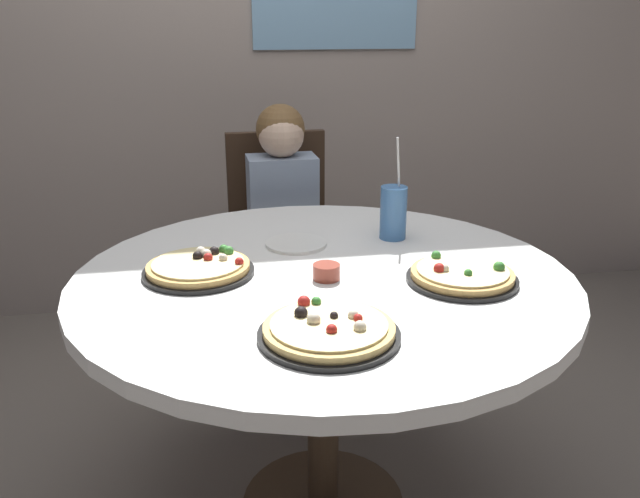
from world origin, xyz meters
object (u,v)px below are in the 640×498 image
at_px(sauce_bowl, 326,272).
at_px(plate_small, 296,244).
at_px(diner_child, 286,264).
at_px(soda_cup, 393,212).
at_px(pizza_cheese, 199,268).
at_px(pizza_pepperoni, 329,330).
at_px(dining_table, 323,304).
at_px(pizza_veggie, 462,275).
at_px(chair_wooden, 280,238).

distance_m(sauce_bowl, plate_small, 0.28).
xyz_separation_m(diner_child, soda_cup, (0.26, -0.53, 0.35)).
xyz_separation_m(pizza_cheese, pizza_pepperoni, (0.26, -0.42, -0.00)).
bearing_deg(plate_small, pizza_pepperoni, -91.77).
bearing_deg(soda_cup, pizza_cheese, -161.71).
xyz_separation_m(dining_table, diner_child, (0.00, 0.78, -0.18)).
relative_size(dining_table, sauce_bowl, 18.71).
bearing_deg(sauce_bowl, pizza_veggie, -13.05).
xyz_separation_m(diner_child, plate_small, (-0.04, -0.54, 0.27)).
bearing_deg(diner_child, pizza_veggie, -69.56).
bearing_deg(pizza_veggie, diner_child, 110.44).
height_order(pizza_veggie, pizza_pepperoni, same).
xyz_separation_m(dining_table, sauce_bowl, (-0.00, -0.04, 0.11)).
bearing_deg(sauce_bowl, diner_child, 89.76).
bearing_deg(dining_table, chair_wooden, 90.10).
xyz_separation_m(dining_table, plate_small, (-0.04, 0.23, 0.09)).
height_order(diner_child, pizza_veggie, diner_child).
bearing_deg(soda_cup, sauce_bowl, -132.31).
distance_m(pizza_cheese, soda_cup, 0.61).
distance_m(dining_table, diner_child, 0.80).
height_order(sauce_bowl, plate_small, sauce_bowl).
xyz_separation_m(pizza_veggie, pizza_cheese, (-0.66, 0.17, 0.00)).
bearing_deg(chair_wooden, dining_table, -89.90).
height_order(pizza_pepperoni, sauce_bowl, pizza_pepperoni).
bearing_deg(chair_wooden, pizza_veggie, -72.64).
bearing_deg(pizza_pepperoni, sauce_bowl, 80.28).
height_order(pizza_cheese, pizza_pepperoni, same).
relative_size(diner_child, plate_small, 6.01).
xyz_separation_m(chair_wooden, diner_child, (0.00, -0.18, -0.05)).
height_order(dining_table, pizza_veggie, pizza_veggie).
bearing_deg(soda_cup, chair_wooden, 110.19).
relative_size(pizza_cheese, sauce_bowl, 4.16).
relative_size(pizza_cheese, pizza_pepperoni, 0.96).
bearing_deg(dining_table, diner_child, 89.89).
xyz_separation_m(pizza_veggie, soda_cup, (-0.08, 0.37, 0.06)).
bearing_deg(pizza_cheese, pizza_veggie, -14.93).
bearing_deg(chair_wooden, pizza_cheese, -109.39).
xyz_separation_m(chair_wooden, pizza_veggie, (0.34, -1.08, 0.24)).
relative_size(dining_table, plate_small, 7.27).
height_order(dining_table, diner_child, diner_child).
relative_size(dining_table, pizza_pepperoni, 4.33).
height_order(pizza_veggie, pizza_cheese, same).
distance_m(dining_table, pizza_cheese, 0.34).
xyz_separation_m(diner_child, pizza_cheese, (-0.32, -0.72, 0.28)).
bearing_deg(pizza_veggie, sauce_bowl, 166.95).
height_order(diner_child, pizza_pepperoni, diner_child).
relative_size(dining_table, pizza_veggie, 4.63).
xyz_separation_m(diner_child, sauce_bowl, (-0.00, -0.82, 0.29)).
bearing_deg(chair_wooden, pizza_pepperoni, -92.39).
bearing_deg(pizza_veggie, plate_small, 136.71).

